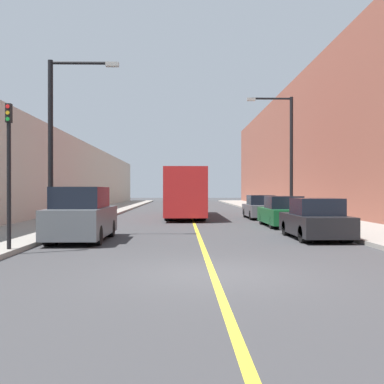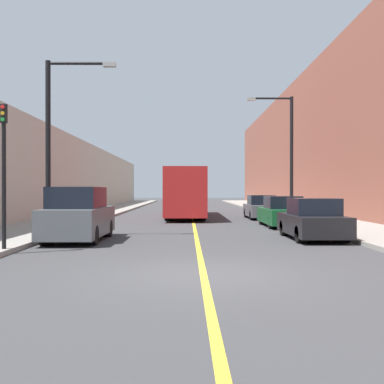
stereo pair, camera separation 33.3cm
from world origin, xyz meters
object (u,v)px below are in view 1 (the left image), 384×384
object	(u,v)px
bus	(185,192)
parked_suv_left	(82,216)
car_right_far	(260,208)
car_right_near	(315,221)
traffic_light	(9,170)
street_lamp_left	(57,133)
street_lamp_right	(287,149)
car_right_mid	(283,213)

from	to	relation	value
bus	parked_suv_left	distance (m)	15.17
bus	car_right_far	size ratio (longest dim) A/B	2.79
car_right_near	traffic_light	world-z (taller)	traffic_light
bus	traffic_light	world-z (taller)	traffic_light
street_lamp_left	bus	bearing A→B (deg)	69.63
street_lamp_left	street_lamp_right	size ratio (longest dim) A/B	0.94
car_right_mid	car_right_far	size ratio (longest dim) A/B	1.02
car_right_far	street_lamp_left	xyz separation A→B (m)	(-9.96, -11.61, 3.38)
car_right_near	street_lamp_left	distance (m)	10.51
parked_suv_left	car_right_far	bearing A→B (deg)	55.20
car_right_far	bus	bearing A→B (deg)	157.86
bus	street_lamp_right	xyz separation A→B (m)	(6.02, -4.78, 2.59)
street_lamp_left	parked_suv_left	bearing A→B (deg)	-41.63
parked_suv_left	street_lamp_left	bearing A→B (deg)	138.37
bus	traffic_light	size ratio (longest dim) A/B	2.89
bus	street_lamp_left	xyz separation A→B (m)	(-5.05, -13.60, 2.35)
car_right_near	traffic_light	bearing A→B (deg)	-159.00
street_lamp_right	traffic_light	world-z (taller)	street_lamp_right
parked_suv_left	street_lamp_right	bearing A→B (deg)	44.87
bus	traffic_light	xyz separation A→B (m)	(-5.22, -18.07, 0.72)
car_right_near	traffic_light	xyz separation A→B (m)	(-10.10, -3.88, 1.75)
car_right_mid	car_right_far	bearing A→B (deg)	90.44
car_right_far	street_lamp_left	distance (m)	15.66
bus	car_right_mid	distance (m)	9.76
car_right_near	street_lamp_right	xyz separation A→B (m)	(1.14, 9.42, 3.62)
car_right_far	traffic_light	world-z (taller)	traffic_light
car_right_near	street_lamp_left	world-z (taller)	street_lamp_left
traffic_light	street_lamp_right	bearing A→B (deg)	49.78
car_right_near	car_right_far	distance (m)	12.20
car_right_far	traffic_light	size ratio (longest dim) A/B	1.04
parked_suv_left	car_right_near	bearing A→B (deg)	2.91
car_right_far	car_right_mid	bearing A→B (deg)	-89.56
traffic_light	bus	bearing A→B (deg)	73.89
parked_suv_left	traffic_light	distance (m)	3.99
car_right_mid	car_right_far	xyz separation A→B (m)	(-0.05, 6.35, -0.01)
car_right_near	street_lamp_right	world-z (taller)	street_lamp_right
car_right_near	street_lamp_right	bearing A→B (deg)	83.09
parked_suv_left	traffic_light	world-z (taller)	traffic_light
traffic_light	car_right_far	bearing A→B (deg)	57.80
car_right_far	street_lamp_right	xyz separation A→B (m)	(1.12, -2.78, 3.62)
bus	car_right_far	xyz separation A→B (m)	(4.91, -2.00, -1.03)
street_lamp_left	street_lamp_right	xyz separation A→B (m)	(11.07, 8.82, 0.24)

